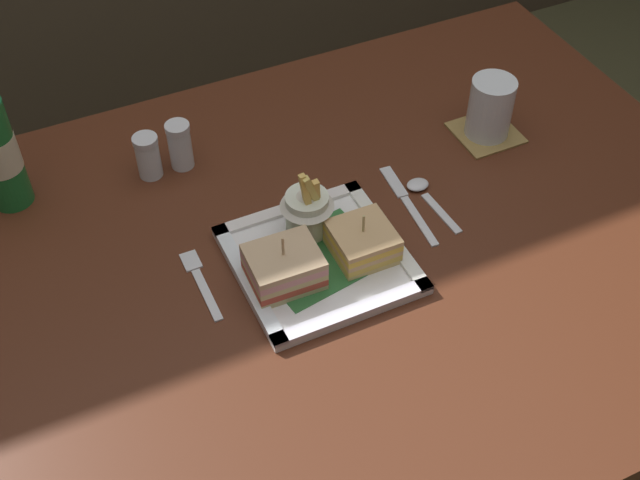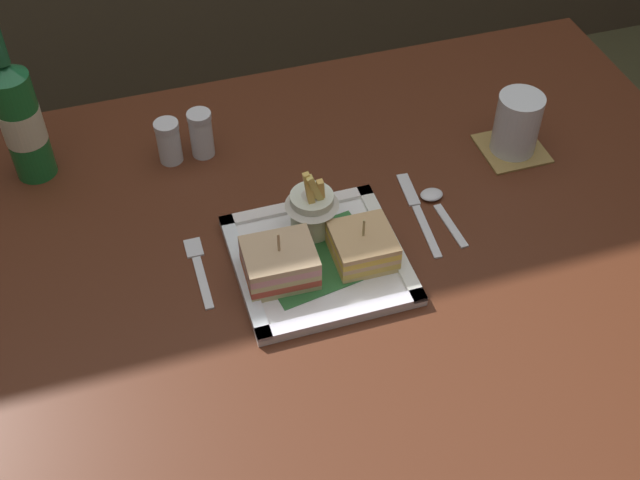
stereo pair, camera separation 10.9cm
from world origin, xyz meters
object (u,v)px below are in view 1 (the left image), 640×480
object	(u,v)px
dining_table	(321,310)
fries_cup	(309,206)
square_plate	(319,260)
salt_shaker	(148,158)
spoon	(423,191)
pepper_shaker	(180,148)
fork	(200,280)
knife	(406,201)
sandwich_half_right	(362,242)
sandwich_half_left	(284,267)
water_glass	(490,111)

from	to	relation	value
dining_table	fries_cup	xyz separation A→B (m)	(0.00, 0.05, 0.18)
square_plate	salt_shaker	distance (m)	0.32
spoon	pepper_shaker	distance (m)	0.38
fork	knife	world-z (taller)	same
sandwich_half_right	fries_cup	world-z (taller)	fries_cup
sandwich_half_left	fries_cup	xyz separation A→B (m)	(0.07, 0.07, 0.02)
water_glass	square_plate	bearing A→B (deg)	-158.95
sandwich_half_right	fork	bearing A→B (deg)	165.63
knife	fries_cup	bearing A→B (deg)	-179.80
pepper_shaker	spoon	bearing A→B (deg)	-35.35
spoon	sandwich_half_left	bearing A→B (deg)	-163.80
fries_cup	sandwich_half_right	bearing A→B (deg)	-56.46
fork	spoon	world-z (taller)	spoon
sandwich_half_left	pepper_shaker	bearing A→B (deg)	98.89
salt_shaker	pepper_shaker	bearing A→B (deg)	-0.00
sandwich_half_right	fries_cup	distance (m)	0.09
salt_shaker	pepper_shaker	size ratio (longest dim) A/B	0.92
sandwich_half_left	square_plate	bearing A→B (deg)	14.63
fries_cup	knife	size ratio (longest dim) A/B	0.65
fork	salt_shaker	distance (m)	0.24
square_plate	salt_shaker	xyz separation A→B (m)	(-0.16, 0.28, 0.03)
dining_table	square_plate	world-z (taller)	square_plate
spoon	water_glass	bearing A→B (deg)	26.12
salt_shaker	square_plate	bearing A→B (deg)	-60.72
sandwich_half_left	sandwich_half_right	xyz separation A→B (m)	(0.12, 0.00, -0.00)
square_plate	spoon	distance (m)	0.21
knife	water_glass	bearing A→B (deg)	23.27
dining_table	spoon	bearing A→B (deg)	14.22
sandwich_half_right	spoon	distance (m)	0.17
sandwich_half_left	pepper_shaker	world-z (taller)	sandwich_half_left
dining_table	sandwich_half_right	size ratio (longest dim) A/B	15.18
fork	knife	xyz separation A→B (m)	(0.33, 0.02, 0.00)
square_plate	water_glass	world-z (taller)	water_glass
sandwich_half_right	spoon	size ratio (longest dim) A/B	0.69
sandwich_half_right	water_glass	size ratio (longest dim) A/B	0.86
sandwich_half_left	fries_cup	bearing A→B (deg)	45.61
knife	spoon	bearing A→B (deg)	6.62
square_plate	pepper_shaker	xyz separation A→B (m)	(-0.11, 0.28, 0.03)
dining_table	fries_cup	size ratio (longest dim) A/B	11.09
dining_table	salt_shaker	bearing A→B (deg)	121.60
fries_cup	fork	size ratio (longest dim) A/B	0.88
knife	spoon	world-z (taller)	spoon
spoon	dining_table	bearing A→B (deg)	-165.78
sandwich_half_right	salt_shaker	world-z (taller)	sandwich_half_right
sandwich_half_left	salt_shaker	world-z (taller)	sandwich_half_left
fries_cup	sandwich_half_left	bearing A→B (deg)	-134.39
dining_table	fork	distance (m)	0.21
square_plate	sandwich_half_left	bearing A→B (deg)	-165.37
spoon	fork	bearing A→B (deg)	-176.92
sandwich_half_right	square_plate	bearing A→B (deg)	165.37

